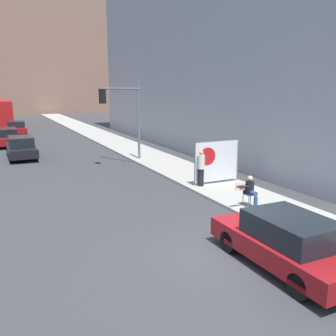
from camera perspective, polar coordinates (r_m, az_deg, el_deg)
name	(u,v)px	position (r m, az deg, el deg)	size (l,w,h in m)	color
ground_plane	(228,255)	(11.31, 9.12, -12.95)	(160.00, 160.00, 0.00)	#38383A
sidewalk_curb	(150,157)	(25.76, -2.78, 1.70)	(3.08, 90.00, 0.12)	#A8A399
building_backdrop_far	(4,27)	(75.92, -23.77, 19.05)	(52.00, 12.00, 30.03)	#936B56
building_backdrop_right	(228,14)	(32.08, 9.09, 22.21)	(10.00, 32.00, 20.79)	#99999E
seated_protester	(251,190)	(15.13, 12.47, -3.32)	(0.96, 0.77, 1.24)	#474C56
jogger_on_sidewalk	(201,168)	(17.88, 5.06, 0.01)	(0.34, 0.34, 1.73)	black
protest_banner	(216,161)	(18.47, 7.38, 1.02)	(2.51, 0.06, 2.07)	slate
traffic_light_pole	(125,109)	(23.67, -6.62, 8.95)	(3.04, 2.81, 4.85)	slate
parked_car_curbside	(287,242)	(10.69, 17.69, -10.64)	(1.90, 4.51, 1.47)	maroon
car_on_road_nearest	(21,147)	(27.40, -21.46, 2.94)	(1.77, 4.54, 1.50)	black
car_on_road_midblock	(6,137)	(33.58, -23.43, 4.34)	(1.82, 4.50, 1.47)	maroon
car_on_road_distant	(16,128)	(41.30, -22.16, 5.71)	(1.81, 4.20, 1.40)	maroon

